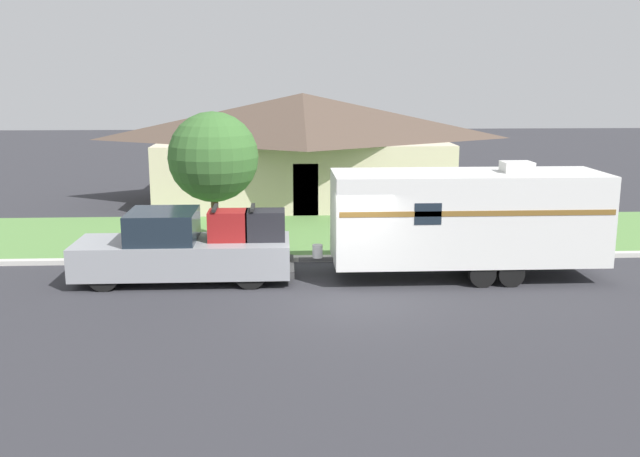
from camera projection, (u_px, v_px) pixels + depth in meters
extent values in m
plane|color=#2D2D33|center=(346.00, 298.00, 17.83)|extent=(120.00, 120.00, 0.00)
cube|color=beige|center=(335.00, 258.00, 21.48)|extent=(80.00, 0.30, 0.14)
cube|color=#568442|center=(327.00, 234.00, 25.05)|extent=(80.00, 7.00, 0.03)
cube|color=beige|center=(303.00, 170.00, 31.66)|extent=(12.17, 7.38, 2.76)
pyramid|color=#4C3D33|center=(303.00, 116.00, 31.17)|extent=(13.14, 7.97, 1.99)
cube|color=#4C3828|center=(306.00, 190.00, 28.15)|extent=(1.00, 0.06, 2.10)
cylinder|color=black|center=(103.00, 275.00, 18.36)|extent=(0.85, 0.28, 0.85)
cylinder|color=black|center=(118.00, 258.00, 20.02)|extent=(0.85, 0.28, 0.85)
cylinder|color=black|center=(250.00, 273.00, 18.55)|extent=(0.85, 0.28, 0.85)
cylinder|color=black|center=(253.00, 257.00, 20.22)|extent=(0.85, 0.28, 0.85)
cube|color=gray|center=(141.00, 257.00, 19.18)|extent=(3.45, 2.07, 0.88)
cube|color=#19232D|center=(163.00, 226.00, 19.04)|extent=(1.79, 1.90, 0.81)
cube|color=gray|center=(247.00, 255.00, 19.33)|extent=(2.28, 2.07, 0.88)
cube|color=#333333|center=(292.00, 266.00, 19.46)|extent=(0.12, 1.86, 0.20)
cube|color=maroon|center=(228.00, 225.00, 19.13)|extent=(1.05, 0.87, 0.80)
cube|color=black|center=(215.00, 208.00, 19.01)|extent=(0.10, 0.96, 0.08)
cube|color=black|center=(265.00, 225.00, 19.18)|extent=(1.05, 0.87, 0.80)
cube|color=black|center=(253.00, 208.00, 19.06)|extent=(0.10, 0.96, 0.08)
cylinder|color=black|center=(482.00, 274.00, 18.70)|extent=(0.70, 0.22, 0.70)
cylinder|color=black|center=(463.00, 255.00, 20.74)|extent=(0.70, 0.22, 0.70)
cylinder|color=black|center=(511.00, 274.00, 18.74)|extent=(0.70, 0.22, 0.70)
cylinder|color=black|center=(488.00, 254.00, 20.77)|extent=(0.70, 0.22, 0.70)
cube|color=silver|center=(467.00, 216.00, 19.43)|extent=(7.32, 2.37, 2.42)
cube|color=brown|center=(479.00, 214.00, 18.20)|extent=(7.17, 0.01, 0.14)
cube|color=#383838|center=(316.00, 259.00, 19.45)|extent=(0.94, 0.12, 0.10)
cylinder|color=silver|center=(317.00, 251.00, 19.41)|extent=(0.28, 0.28, 0.36)
cube|color=silver|center=(517.00, 167.00, 19.22)|extent=(0.80, 0.68, 0.28)
cube|color=#19232D|center=(428.00, 214.00, 18.13)|extent=(0.70, 0.01, 0.56)
cylinder|color=brown|center=(222.00, 237.00, 21.99)|extent=(0.09, 0.09, 1.17)
cube|color=silver|center=(222.00, 215.00, 21.84)|extent=(0.48, 0.20, 0.22)
cylinder|color=brown|center=(215.00, 220.00, 22.83)|extent=(0.24, 0.24, 1.89)
sphere|color=#38662D|center=(213.00, 157.00, 22.42)|extent=(2.85, 2.85, 2.85)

